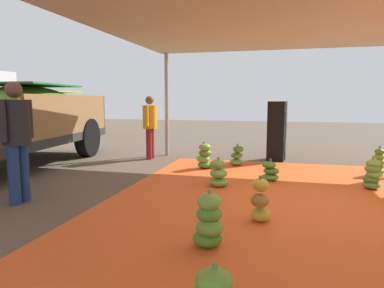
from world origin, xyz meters
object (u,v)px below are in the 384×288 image
at_px(banana_bunch_8, 209,222).
at_px(worker_0, 150,122).
at_px(banana_bunch_1, 237,156).
at_px(banana_bunch_4, 270,172).
at_px(worker_1, 16,133).
at_px(speaker_stack, 277,131).
at_px(banana_bunch_7, 260,202).
at_px(cargo_truck_far, 20,107).
at_px(banana_bunch_11, 379,162).
at_px(banana_bunch_6, 204,157).
at_px(banana_bunch_3, 218,174).
at_px(banana_bunch_5, 372,175).

distance_m(banana_bunch_8, worker_0, 5.56).
distance_m(banana_bunch_1, worker_0, 2.40).
bearing_deg(banana_bunch_4, worker_1, 123.98).
relative_size(banana_bunch_4, speaker_stack, 0.30).
distance_m(worker_0, speaker_stack, 3.17).
distance_m(banana_bunch_7, cargo_truck_far, 11.69).
relative_size(banana_bunch_7, banana_bunch_11, 0.98).
xyz_separation_m(banana_bunch_4, banana_bunch_6, (0.79, 1.42, 0.09)).
height_order(banana_bunch_1, cargo_truck_far, cargo_truck_far).
height_order(banana_bunch_11, speaker_stack, speaker_stack).
height_order(banana_bunch_1, worker_0, worker_0).
height_order(banana_bunch_3, banana_bunch_11, banana_bunch_11).
bearing_deg(banana_bunch_5, worker_1, 112.45).
height_order(worker_1, speaker_stack, worker_1).
distance_m(banana_bunch_4, banana_bunch_5, 1.68).
xyz_separation_m(banana_bunch_4, banana_bunch_5, (-0.22, -1.67, 0.07)).
bearing_deg(speaker_stack, banana_bunch_6, 136.02).
bearing_deg(banana_bunch_1, worker_1, 143.73).
relative_size(banana_bunch_8, speaker_stack, 0.40).
bearing_deg(cargo_truck_far, banana_bunch_8, -131.13).
bearing_deg(speaker_stack, worker_1, 142.92).
bearing_deg(banana_bunch_6, banana_bunch_7, -155.76).
xyz_separation_m(banana_bunch_1, banana_bunch_6, (-0.52, 0.64, 0.05)).
relative_size(banana_bunch_4, banana_bunch_6, 0.73).
bearing_deg(banana_bunch_1, speaker_stack, -39.84).
xyz_separation_m(banana_bunch_7, banana_bunch_8, (-0.89, 0.45, 0.01)).
xyz_separation_m(banana_bunch_7, cargo_truck_far, (6.91, 9.38, 0.96)).
distance_m(banana_bunch_7, worker_0, 5.05).
bearing_deg(banana_bunch_7, banana_bunch_4, -0.94).
relative_size(banana_bunch_8, worker_0, 0.37).
distance_m(banana_bunch_1, banana_bunch_5, 2.89).
bearing_deg(banana_bunch_7, worker_0, 36.87).
xyz_separation_m(banana_bunch_1, banana_bunch_8, (-4.49, -0.29, 0.05)).
height_order(banana_bunch_1, worker_1, worker_1).
xyz_separation_m(banana_bunch_5, banana_bunch_7, (-2.06, 1.70, 0.01)).
distance_m(worker_1, speaker_stack, 5.86).
distance_m(banana_bunch_3, banana_bunch_8, 2.49).
distance_m(cargo_truck_far, worker_1, 9.16).
distance_m(banana_bunch_5, speaker_stack, 3.05).
distance_m(banana_bunch_5, worker_1, 5.61).
bearing_deg(banana_bunch_7, speaker_stack, -1.26).
relative_size(banana_bunch_6, worker_1, 0.34).
bearing_deg(cargo_truck_far, banana_bunch_1, -110.99).
bearing_deg(banana_bunch_5, banana_bunch_7, 140.47).
distance_m(banana_bunch_4, banana_bunch_8, 3.21).
bearing_deg(banana_bunch_5, speaker_stack, 32.14).
height_order(banana_bunch_3, worker_0, worker_0).
bearing_deg(cargo_truck_far, banana_bunch_6, -115.60).
bearing_deg(banana_bunch_5, cargo_truck_far, 66.40).
relative_size(banana_bunch_11, worker_1, 0.33).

